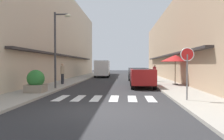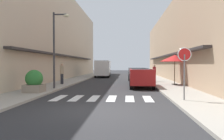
{
  "view_description": "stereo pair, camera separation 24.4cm",
  "coord_description": "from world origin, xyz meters",
  "px_view_note": "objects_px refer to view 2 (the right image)",
  "views": [
    {
      "loc": [
        1.06,
        -8.64,
        1.79
      ],
      "look_at": [
        -0.45,
        16.98,
        1.19
      ],
      "focal_mm": 36.28,
      "sensor_mm": 36.0,
      "label": 1
    },
    {
      "loc": [
        1.3,
        -8.62,
        1.79
      ],
      "look_at": [
        -0.45,
        16.98,
        1.19
      ],
      "focal_mm": 36.28,
      "sensor_mm": 36.0,
      "label": 2
    }
  ],
  "objects_px": {
    "parked_car_near": "(141,76)",
    "round_street_sign": "(184,60)",
    "cafe_umbrella": "(175,58)",
    "parked_car_mid": "(138,73)",
    "pedestrian_walking_near": "(154,72)",
    "planter_corner": "(34,82)",
    "pedestrian_walking_far": "(62,73)",
    "street_lamp": "(57,42)",
    "delivery_van": "(103,67)"
  },
  "relations": [
    {
      "from": "parked_car_mid",
      "to": "planter_corner",
      "type": "height_order",
      "value": "planter_corner"
    },
    {
      "from": "parked_car_mid",
      "to": "cafe_umbrella",
      "type": "distance_m",
      "value": 5.28
    },
    {
      "from": "cafe_umbrella",
      "to": "planter_corner",
      "type": "bearing_deg",
      "value": -148.13
    },
    {
      "from": "round_street_sign",
      "to": "pedestrian_walking_far",
      "type": "bearing_deg",
      "value": 134.8
    },
    {
      "from": "street_lamp",
      "to": "planter_corner",
      "type": "xyz_separation_m",
      "value": [
        -0.65,
        -2.35,
        -2.64
      ]
    },
    {
      "from": "planter_corner",
      "to": "street_lamp",
      "type": "bearing_deg",
      "value": 74.42
    },
    {
      "from": "round_street_sign",
      "to": "cafe_umbrella",
      "type": "distance_m",
      "value": 8.64
    },
    {
      "from": "parked_car_near",
      "to": "round_street_sign",
      "type": "height_order",
      "value": "round_street_sign"
    },
    {
      "from": "planter_corner",
      "to": "pedestrian_walking_far",
      "type": "height_order",
      "value": "pedestrian_walking_far"
    },
    {
      "from": "parked_car_near",
      "to": "delivery_van",
      "type": "relative_size",
      "value": 0.73
    },
    {
      "from": "parked_car_near",
      "to": "pedestrian_walking_near",
      "type": "height_order",
      "value": "pedestrian_walking_near"
    },
    {
      "from": "cafe_umbrella",
      "to": "parked_car_mid",
      "type": "bearing_deg",
      "value": 124.81
    },
    {
      "from": "parked_car_near",
      "to": "pedestrian_walking_near",
      "type": "relative_size",
      "value": 2.36
    },
    {
      "from": "street_lamp",
      "to": "cafe_umbrella",
      "type": "bearing_deg",
      "value": 22.08
    },
    {
      "from": "round_street_sign",
      "to": "cafe_umbrella",
      "type": "bearing_deg",
      "value": 81.35
    },
    {
      "from": "parked_car_near",
      "to": "delivery_van",
      "type": "height_order",
      "value": "delivery_van"
    },
    {
      "from": "parked_car_mid",
      "to": "delivery_van",
      "type": "xyz_separation_m",
      "value": [
        -4.58,
        8.77,
        0.48
      ]
    },
    {
      "from": "round_street_sign",
      "to": "parked_car_near",
      "type": "bearing_deg",
      "value": 103.53
    },
    {
      "from": "delivery_van",
      "to": "street_lamp",
      "type": "distance_m",
      "value": 16.78
    },
    {
      "from": "street_lamp",
      "to": "pedestrian_walking_near",
      "type": "bearing_deg",
      "value": 42.98
    },
    {
      "from": "street_lamp",
      "to": "pedestrian_walking_near",
      "type": "relative_size",
      "value": 3.18
    },
    {
      "from": "pedestrian_walking_near",
      "to": "cafe_umbrella",
      "type": "bearing_deg",
      "value": -113.48
    },
    {
      "from": "parked_car_near",
      "to": "street_lamp",
      "type": "height_order",
      "value": "street_lamp"
    },
    {
      "from": "street_lamp",
      "to": "pedestrian_walking_far",
      "type": "relative_size",
      "value": 2.97
    },
    {
      "from": "parked_car_near",
      "to": "parked_car_mid",
      "type": "xyz_separation_m",
      "value": [
        0.0,
        6.04,
        0.0
      ]
    },
    {
      "from": "round_street_sign",
      "to": "street_lamp",
      "type": "distance_m",
      "value": 9.22
    },
    {
      "from": "delivery_van",
      "to": "round_street_sign",
      "type": "bearing_deg",
      "value": -73.93
    },
    {
      "from": "parked_car_mid",
      "to": "street_lamp",
      "type": "distance_m",
      "value": 10.21
    },
    {
      "from": "parked_car_near",
      "to": "pedestrian_walking_far",
      "type": "relative_size",
      "value": 2.2
    },
    {
      "from": "delivery_van",
      "to": "street_lamp",
      "type": "relative_size",
      "value": 1.02
    },
    {
      "from": "pedestrian_walking_near",
      "to": "planter_corner",
      "type": "bearing_deg",
      "value": -174.63
    },
    {
      "from": "delivery_van",
      "to": "pedestrian_walking_far",
      "type": "distance_m",
      "value": 13.27
    },
    {
      "from": "parked_car_mid",
      "to": "round_street_sign",
      "type": "bearing_deg",
      "value": -82.8
    },
    {
      "from": "pedestrian_walking_far",
      "to": "street_lamp",
      "type": "bearing_deg",
      "value": -152.61
    },
    {
      "from": "pedestrian_walking_near",
      "to": "pedestrian_walking_far",
      "type": "xyz_separation_m",
      "value": [
        -8.36,
        -3.68,
        0.07
      ]
    },
    {
      "from": "parked_car_near",
      "to": "pedestrian_walking_near",
      "type": "xyz_separation_m",
      "value": [
        1.63,
        5.39,
        0.09
      ]
    },
    {
      "from": "parked_car_near",
      "to": "street_lamp",
      "type": "relative_size",
      "value": 0.74
    },
    {
      "from": "parked_car_mid",
      "to": "pedestrian_walking_near",
      "type": "height_order",
      "value": "pedestrian_walking_near"
    },
    {
      "from": "pedestrian_walking_far",
      "to": "planter_corner",
      "type": "bearing_deg",
      "value": -163.21
    },
    {
      "from": "cafe_umbrella",
      "to": "pedestrian_walking_far",
      "type": "bearing_deg",
      "value": -179.14
    },
    {
      "from": "parked_car_near",
      "to": "street_lamp",
      "type": "distance_m",
      "value": 6.8
    },
    {
      "from": "delivery_van",
      "to": "cafe_umbrella",
      "type": "relative_size",
      "value": 2.19
    },
    {
      "from": "delivery_van",
      "to": "cafe_umbrella",
      "type": "bearing_deg",
      "value": -59.95
    },
    {
      "from": "parked_car_near",
      "to": "round_street_sign",
      "type": "xyz_separation_m",
      "value": [
        1.61,
        -6.68,
        1.1
      ]
    },
    {
      "from": "parked_car_near",
      "to": "planter_corner",
      "type": "distance_m",
      "value": 7.9
    },
    {
      "from": "parked_car_near",
      "to": "pedestrian_walking_near",
      "type": "bearing_deg",
      "value": 73.19
    },
    {
      "from": "delivery_van",
      "to": "cafe_umbrella",
      "type": "distance_m",
      "value": 14.99
    },
    {
      "from": "parked_car_mid",
      "to": "cafe_umbrella",
      "type": "height_order",
      "value": "cafe_umbrella"
    },
    {
      "from": "planter_corner",
      "to": "pedestrian_walking_near",
      "type": "height_order",
      "value": "pedestrian_walking_near"
    },
    {
      "from": "cafe_umbrella",
      "to": "pedestrian_walking_far",
      "type": "xyz_separation_m",
      "value": [
        -9.64,
        -0.14,
        -1.25
      ]
    }
  ]
}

